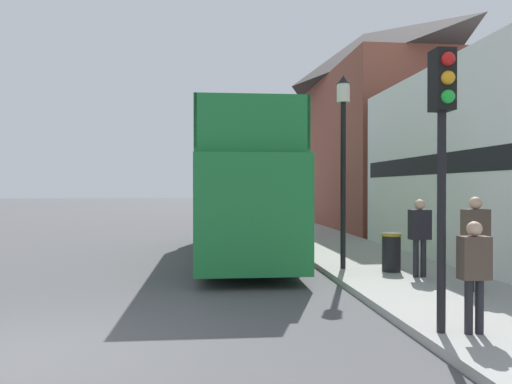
{
  "coord_description": "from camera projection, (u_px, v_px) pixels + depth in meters",
  "views": [
    {
      "loc": [
        2.32,
        -6.58,
        2.17
      ],
      "look_at": [
        3.81,
        7.12,
        2.03
      ],
      "focal_mm": 35.0,
      "sensor_mm": 36.0,
      "label": 1
    }
  ],
  "objects": [
    {
      "name": "ground_plane",
      "position": [
        159.0,
        227.0,
        27.18
      ],
      "size": [
        144.0,
        144.0,
        0.0
      ],
      "primitive_type": "plane",
      "color": "#4C4C4F"
    },
    {
      "name": "sidewalk",
      "position": [
        296.0,
        229.0,
        24.96
      ],
      "size": [
        3.36,
        108.0,
        0.14
      ],
      "color": "#999993",
      "rests_on": "ground_plane"
    },
    {
      "name": "brick_terrace_rear",
      "position": [
        363.0,
        129.0,
        29.07
      ],
      "size": [
        6.0,
        18.01,
        11.1
      ],
      "color": "brown",
      "rests_on": "ground_plane"
    },
    {
      "name": "tour_bus",
      "position": [
        240.0,
        197.0,
        15.43
      ],
      "size": [
        2.71,
        10.06,
        4.18
      ],
      "rotation": [
        0.0,
        0.0,
        -0.02
      ],
      "color": "#1E7A38",
      "rests_on": "ground_plane"
    },
    {
      "name": "parked_car_ahead_of_bus",
      "position": [
        243.0,
        221.0,
        22.83
      ],
      "size": [
        1.85,
        4.49,
        1.36
      ],
      "rotation": [
        0.0,
        0.0,
        0.0
      ],
      "color": "black",
      "rests_on": "ground_plane"
    },
    {
      "name": "pedestrian_nearest",
      "position": [
        474.0,
        266.0,
        6.87
      ],
      "size": [
        0.41,
        0.22,
        1.56
      ],
      "color": "#232328",
      "rests_on": "sidewalk"
    },
    {
      "name": "pedestrian_second",
      "position": [
        475.0,
        234.0,
        9.66
      ],
      "size": [
        0.48,
        0.27,
        1.84
      ],
      "color": "#232328",
      "rests_on": "sidewalk"
    },
    {
      "name": "pedestrian_third",
      "position": [
        420.0,
        230.0,
        11.23
      ],
      "size": [
        0.46,
        0.25,
        1.75
      ],
      "color": "#232328",
      "rests_on": "sidewalk"
    },
    {
      "name": "traffic_signal",
      "position": [
        443.0,
        126.0,
        6.9
      ],
      "size": [
        0.28,
        0.42,
        3.94
      ],
      "color": "black",
      "rests_on": "sidewalk"
    },
    {
      "name": "lamp_post_nearest",
      "position": [
        343.0,
        136.0,
        12.39
      ],
      "size": [
        0.35,
        0.35,
        4.81
      ],
      "color": "black",
      "rests_on": "sidewalk"
    },
    {
      "name": "lamp_post_second",
      "position": [
        280.0,
        156.0,
        21.59
      ],
      "size": [
        0.35,
        0.35,
        4.95
      ],
      "color": "black",
      "rests_on": "sidewalk"
    },
    {
      "name": "litter_bin",
      "position": [
        391.0,
        251.0,
        11.98
      ],
      "size": [
        0.48,
        0.48,
        0.93
      ],
      "color": "black",
      "rests_on": "sidewalk"
    }
  ]
}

